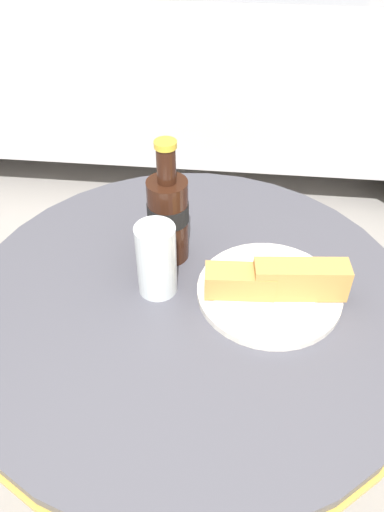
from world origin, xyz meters
TOP-DOWN VIEW (x-y plane):
  - ground_plane at (0.00, 0.00)m, footprint 30.00×30.00m
  - bistro_table at (0.00, 0.00)m, footprint 0.76×0.76m
  - cola_bottle_left at (-0.05, 0.09)m, footprint 0.07×0.07m
  - drinking_glass at (-0.05, 0.01)m, footprint 0.06×0.06m
  - lunch_plate_near at (0.13, 0.01)m, footprint 0.24×0.24m

SIDE VIEW (x-z plane):
  - ground_plane at x=0.00m, z-range 0.00..0.00m
  - bistro_table at x=0.00m, z-range 0.20..0.95m
  - lunch_plate_near at x=0.13m, z-range 0.73..0.81m
  - drinking_glass at x=-0.05m, z-range 0.74..0.87m
  - cola_bottle_left at x=-0.05m, z-range 0.72..0.95m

